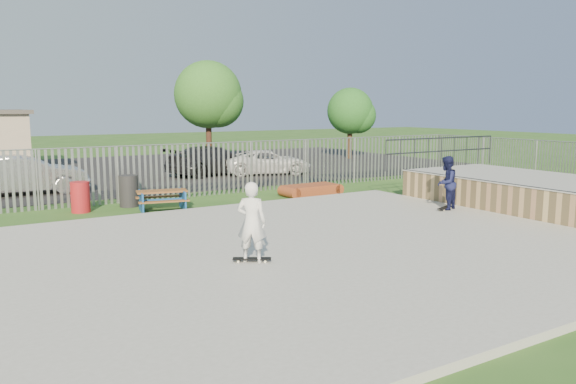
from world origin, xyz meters
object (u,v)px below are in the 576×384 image
car_white (268,162)px  skater_white (252,222)px  trash_bin_grey (129,191)px  tree_right (350,111)px  tree_mid (208,95)px  car_dark (213,160)px  picnic_table (162,200)px  trash_bin_red (80,197)px  car_silver (25,175)px  skater_navy (446,183)px  funbox (311,190)px

car_white → skater_white: size_ratio=2.55×
trash_bin_grey → tree_right: (17.24, 10.22, 2.54)m
car_white → tree_mid: size_ratio=0.72×
car_white → car_dark: bearing=80.8°
picnic_table → skater_white: bearing=-83.0°
car_dark → skater_white: size_ratio=2.90×
trash_bin_red → car_silver: bearing=102.1°
trash_bin_grey → picnic_table: bearing=-62.5°
skater_white → picnic_table: bearing=-53.5°
trash_bin_red → tree_right: bearing=29.0°
tree_mid → skater_white: 21.98m
picnic_table → tree_mid: tree_mid is taller
car_dark → car_white: (2.39, -1.20, -0.11)m
picnic_table → skater_navy: size_ratio=1.08×
skater_white → car_white: bearing=-79.4°
funbox → skater_navy: 5.65m
picnic_table → skater_navy: bearing=-23.6°
car_dark → skater_navy: skater_navy is taller
picnic_table → car_white: 10.32m
car_white → skater_white: (-8.35, -14.19, 0.38)m
tree_mid → tree_right: tree_mid is taller
car_white → tree_mid: bearing=22.1°
car_silver → funbox: bearing=-119.9°
car_silver → skater_navy: bearing=-134.0°
trash_bin_red → car_white: size_ratio=0.23×
car_silver → car_white: 11.15m
picnic_table → skater_navy: skater_navy is taller
skater_white → tree_right: bearing=-91.0°
trash_bin_grey → car_silver: car_silver is taller
car_dark → tree_right: size_ratio=1.07×
trash_bin_red → skater_navy: (9.72, -6.33, 0.50)m
picnic_table → skater_navy: (7.40, -5.22, 0.65)m
trash_bin_grey → car_white: car_white is taller
tree_mid → tree_right: 9.42m
picnic_table → tree_right: 20.37m
car_dark → tree_mid: bearing=-32.2°
car_silver → tree_right: (19.91, 5.58, 2.31)m
trash_bin_grey → car_dark: size_ratio=0.22×
tree_mid → tree_right: (9.27, -1.35, -0.96)m
picnic_table → tree_mid: (7.27, 12.91, 3.69)m
car_silver → car_dark: size_ratio=0.92×
picnic_table → car_dark: (5.37, 8.01, 0.39)m
funbox → trash_bin_red: size_ratio=2.08×
trash_bin_grey → tree_right: bearing=30.7°
car_white → tree_right: (8.78, 4.77, 2.45)m
car_silver → tree_right: 20.80m
picnic_table → trash_bin_grey: trash_bin_grey is taller
trash_bin_red → tree_right: size_ratio=0.22×
trash_bin_red → picnic_table: bearing=-25.5°
funbox → car_silver: (-9.29, 5.82, 0.56)m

